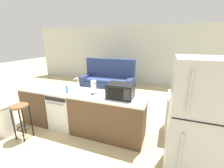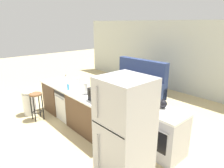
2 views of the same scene
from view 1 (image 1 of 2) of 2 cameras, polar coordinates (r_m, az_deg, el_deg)
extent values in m
plane|color=tan|center=(3.79, -13.75, -15.58)|extent=(24.00, 24.00, 0.00)
cube|color=beige|center=(7.03, 7.32, 10.78)|extent=(10.00, 0.06, 2.60)
cube|color=brown|center=(4.15, -24.92, -7.12)|extent=(0.75, 0.62, 0.86)
cube|color=brown|center=(3.22, -1.72, -12.31)|extent=(1.55, 0.62, 0.86)
cube|color=white|center=(3.33, -12.63, -3.24)|extent=(2.94, 0.66, 0.04)
cube|color=black|center=(3.69, -11.79, -15.61)|extent=(2.86, 0.56, 0.08)
cube|color=silver|center=(3.72, -17.43, -9.12)|extent=(0.58, 0.58, 0.84)
cube|color=black|center=(3.38, -20.99, -5.49)|extent=(0.52, 0.01, 0.08)
cylinder|color=#B2B2B7|center=(3.41, -20.97, -7.13)|extent=(0.44, 0.02, 0.02)
cube|color=#B7B7BC|center=(3.55, 25.99, -11.30)|extent=(0.76, 0.64, 0.85)
cube|color=black|center=(3.25, 26.56, -13.22)|extent=(0.53, 0.01, 0.43)
cylinder|color=silver|center=(3.12, 27.14, -9.74)|extent=(0.61, 0.03, 0.03)
cube|color=white|center=(3.38, 26.94, -4.49)|extent=(0.76, 0.64, 0.05)
torus|color=black|center=(3.24, 24.20, -4.67)|extent=(0.16, 0.16, 0.01)
torus|color=black|center=(3.28, 30.16, -5.20)|extent=(0.16, 0.16, 0.01)
torus|color=black|center=(3.48, 23.99, -3.23)|extent=(0.16, 0.16, 0.01)
torus|color=black|center=(3.52, 29.53, -3.74)|extent=(0.16, 0.16, 0.01)
cube|color=#B7B7BC|center=(2.38, 29.61, -13.16)|extent=(0.72, 0.70, 1.78)
cylinder|color=#B2B2B7|center=(1.79, 27.54, -2.85)|extent=(0.02, 0.02, 0.47)
cylinder|color=#B2B2B7|center=(2.23, 24.22, -25.08)|extent=(0.02, 0.02, 0.77)
cube|color=black|center=(1.97, 31.99, -12.58)|extent=(0.68, 0.01, 0.01)
cube|color=black|center=(2.89, 3.32, -2.57)|extent=(0.50, 0.36, 0.28)
cube|color=black|center=(2.74, 1.27, -3.64)|extent=(0.27, 0.01, 0.18)
cube|color=#2D2D33|center=(2.68, 5.63, -4.18)|extent=(0.11, 0.01, 0.21)
cylinder|color=silver|center=(3.42, -12.68, -2.11)|extent=(0.07, 0.07, 0.03)
cylinder|color=silver|center=(3.38, -12.83, 0.22)|extent=(0.02, 0.02, 0.26)
cylinder|color=silver|center=(3.29, -13.63, 2.08)|extent=(0.02, 0.14, 0.02)
cylinder|color=#4C4C51|center=(3.15, -6.93, -3.58)|extent=(0.14, 0.14, 0.01)
cylinder|color=white|center=(3.11, -7.02, -1.14)|extent=(0.11, 0.11, 0.27)
cylinder|color=#338CCC|center=(3.30, -16.82, -2.11)|extent=(0.06, 0.06, 0.14)
cylinder|color=black|center=(3.27, -16.95, -0.65)|extent=(0.02, 0.02, 0.04)
cylinder|color=silver|center=(4.03, -22.33, 0.69)|extent=(0.06, 0.06, 0.14)
cylinder|color=black|center=(4.01, -22.47, 1.90)|extent=(0.02, 0.02, 0.04)
sphere|color=black|center=(3.45, 24.23, -1.81)|extent=(0.17, 0.17, 0.17)
sphere|color=black|center=(3.42, 24.41, -0.30)|extent=(0.03, 0.03, 0.03)
cone|color=black|center=(3.45, 25.59, -1.67)|extent=(0.08, 0.04, 0.06)
cylinder|color=brown|center=(3.51, -31.81, -7.17)|extent=(0.32, 0.32, 0.04)
cylinder|color=black|center=(3.69, -33.41, -12.72)|extent=(0.03, 0.03, 0.70)
cylinder|color=black|center=(3.52, -31.16, -13.70)|extent=(0.03, 0.03, 0.70)
cylinder|color=black|center=(3.80, -30.70, -11.42)|extent=(0.03, 0.03, 0.70)
cylinder|color=black|center=(3.64, -28.41, -12.28)|extent=(0.03, 0.03, 0.70)
torus|color=black|center=(3.72, -30.62, -14.28)|extent=(0.25, 0.25, 0.02)
cylinder|color=white|center=(4.01, -35.49, -11.42)|extent=(0.34, 0.34, 0.62)
ellipsoid|color=white|center=(3.88, -36.37, -6.66)|extent=(0.35, 0.35, 0.14)
cube|color=navy|center=(5.92, -1.62, -0.94)|extent=(2.04, 0.99, 0.42)
cube|color=navy|center=(6.11, -0.62, 3.75)|extent=(2.01, 0.33, 1.27)
cube|color=navy|center=(6.24, -9.44, 0.71)|extent=(0.24, 0.91, 0.62)
cube|color=navy|center=(5.67, 6.98, -0.81)|extent=(0.24, 0.91, 0.62)
cube|color=#35477D|center=(6.00, -6.76, 1.87)|extent=(0.59, 0.65, 0.12)
cube|color=#35477D|center=(5.80, -1.81, 1.47)|extent=(0.59, 0.65, 0.12)
cube|color=#35477D|center=(5.65, 3.45, 1.02)|extent=(0.59, 0.65, 0.12)
camera|label=2|loc=(2.39, 110.05, 7.59)|focal=32.00mm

